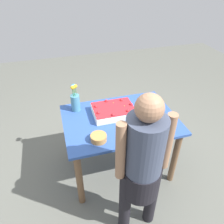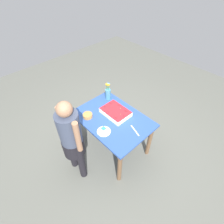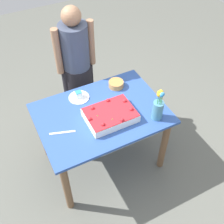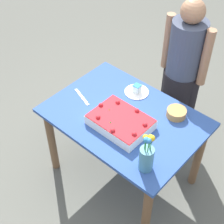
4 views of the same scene
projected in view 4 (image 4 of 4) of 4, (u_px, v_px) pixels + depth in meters
ground_plane at (123, 173)px, 3.24m from camera, size 8.00×8.00×0.00m
dining_table at (124, 128)px, 2.80m from camera, size 1.22×0.87×0.76m
sheet_cake at (120, 122)px, 2.60m from camera, size 0.45×0.33×0.11m
serving_plate_with_slice at (137, 90)px, 2.90m from camera, size 0.21×0.21×0.08m
cake_knife at (82, 97)px, 2.87m from camera, size 0.22×0.09×0.00m
flower_vase at (147, 156)px, 2.26m from camera, size 0.10×0.10×0.32m
fruit_bowl at (176, 113)px, 2.69m from camera, size 0.15×0.15×0.06m
person_standing at (183, 67)px, 3.02m from camera, size 0.45×0.31×1.49m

